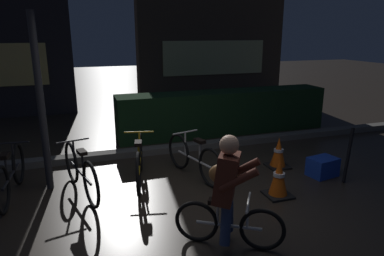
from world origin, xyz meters
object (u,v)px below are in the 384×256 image
(cyclist, at_px, (228,191))
(blue_crate, at_px, (323,167))
(traffic_cone_near, at_px, (279,178))
(parked_bike_left_mid, at_px, (11,175))
(parked_bike_center_right, at_px, (139,161))
(parked_bike_right_mid, at_px, (194,158))
(street_post, at_px, (41,105))
(parked_bike_center_left, at_px, (80,172))
(closed_umbrella, at_px, (348,155))
(traffic_cone_far, at_px, (278,153))

(cyclist, bearing_deg, blue_crate, 60.92)
(traffic_cone_near, bearing_deg, blue_crate, 20.64)
(parked_bike_left_mid, xyz_separation_m, parked_bike_center_right, (1.78, -0.05, 0.00))
(parked_bike_center_right, relative_size, parked_bike_right_mid, 1.07)
(street_post, relative_size, parked_bike_center_left, 1.62)
(parked_bike_right_mid, bearing_deg, closed_umbrella, -126.50)
(parked_bike_center_left, distance_m, blue_crate, 3.72)
(parked_bike_left_mid, xyz_separation_m, parked_bike_right_mid, (2.62, -0.15, -0.01))
(parked_bike_center_right, xyz_separation_m, closed_umbrella, (3.06, -0.95, 0.07))
(parked_bike_right_mid, distance_m, blue_crate, 2.07)
(parked_bike_right_mid, bearing_deg, parked_bike_left_mid, 71.23)
(blue_crate, bearing_deg, cyclist, -150.96)
(parked_bike_center_right, xyz_separation_m, blue_crate, (2.81, -0.70, -0.18))
(street_post, bearing_deg, parked_bike_center_right, -8.67)
(parked_bike_center_left, height_order, closed_umbrella, closed_umbrella)
(traffic_cone_near, bearing_deg, parked_bike_left_mid, 161.88)
(parked_bike_center_left, height_order, cyclist, cyclist)
(blue_crate, bearing_deg, parked_bike_center_right, 166.00)
(street_post, distance_m, traffic_cone_far, 3.80)
(street_post, distance_m, cyclist, 2.92)
(traffic_cone_far, xyz_separation_m, cyclist, (-1.75, -1.79, 0.38))
(blue_crate, bearing_deg, parked_bike_center_left, 171.46)
(parked_bike_center_left, distance_m, cyclist, 2.32)
(cyclist, distance_m, closed_umbrella, 2.67)
(closed_umbrella, bearing_deg, parked_bike_right_mid, 120.85)
(closed_umbrella, bearing_deg, parked_bike_center_left, 130.34)
(traffic_cone_near, bearing_deg, parked_bike_center_left, 160.00)
(street_post, xyz_separation_m, parked_bike_left_mid, (-0.47, -0.15, -0.93))
(blue_crate, bearing_deg, traffic_cone_near, -159.36)
(parked_bike_center_right, xyz_separation_m, traffic_cone_near, (1.75, -1.10, -0.06))
(traffic_cone_near, bearing_deg, closed_umbrella, 6.54)
(street_post, bearing_deg, parked_bike_center_left, -38.30)
(parked_bike_center_right, distance_m, traffic_cone_far, 2.35)
(parked_bike_center_left, xyz_separation_m, parked_bike_right_mid, (1.71, 0.05, -0.01))
(street_post, bearing_deg, cyclist, -48.48)
(street_post, xyz_separation_m, closed_umbrella, (4.36, -1.15, -0.85))
(blue_crate, bearing_deg, parked_bike_right_mid, 162.99)
(parked_bike_center_right, bearing_deg, blue_crate, -91.89)
(street_post, bearing_deg, traffic_cone_far, -5.44)
(parked_bike_left_mid, distance_m, parked_bike_center_right, 1.78)
(parked_bike_center_left, bearing_deg, street_post, 37.20)
(parked_bike_left_mid, distance_m, parked_bike_center_left, 0.94)
(closed_umbrella, bearing_deg, cyclist, 163.63)
(traffic_cone_near, height_order, traffic_cone_far, traffic_cone_near)
(traffic_cone_near, distance_m, blue_crate, 1.14)
(closed_umbrella, bearing_deg, blue_crate, 96.51)
(parked_bike_left_mid, bearing_deg, cyclist, -125.87)
(parked_bike_right_mid, xyz_separation_m, traffic_cone_near, (0.91, -1.00, -0.05))
(parked_bike_center_right, distance_m, traffic_cone_near, 2.07)
(parked_bike_left_mid, distance_m, traffic_cone_near, 3.71)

